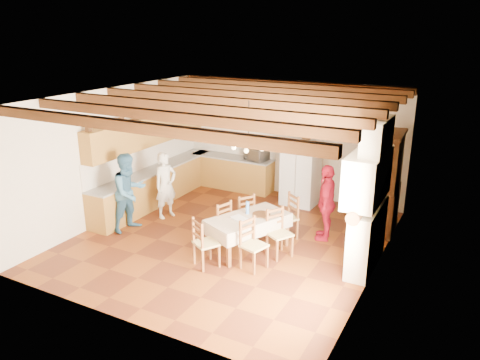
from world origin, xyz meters
name	(u,v)px	position (x,y,z in m)	size (l,w,h in m)	color
floor	(229,240)	(0.00, 0.00, -0.01)	(6.00, 6.50, 0.02)	#532412
ceiling	(228,96)	(0.00, 0.00, 3.01)	(6.00, 6.50, 0.02)	white
wall_back	(290,139)	(0.00, 3.26, 1.50)	(6.00, 0.02, 3.00)	beige
wall_front	(117,231)	(0.00, -3.26, 1.50)	(6.00, 0.02, 3.00)	beige
wall_left	(115,153)	(-3.01, 0.00, 1.50)	(0.02, 6.50, 3.00)	beige
wall_right	(381,196)	(3.01, 0.00, 1.50)	(0.02, 6.50, 3.00)	beige
ceiling_beams	(228,102)	(0.00, 0.00, 2.91)	(6.00, 6.30, 0.16)	#382110
lower_cabinets_left	(156,186)	(-2.70, 1.05, 0.43)	(0.60, 4.30, 0.86)	olive
lower_cabinets_back	(232,173)	(-1.55, 2.95, 0.43)	(2.30, 0.60, 0.86)	olive
countertop_left	(155,169)	(-2.70, 1.05, 0.88)	(0.62, 4.30, 0.04)	slate
countertop_back	(232,157)	(-1.55, 2.95, 0.88)	(2.34, 0.62, 0.04)	slate
backsplash_left	(145,156)	(-2.98, 1.05, 1.20)	(0.03, 4.30, 0.60)	silver
backsplash_back	(237,144)	(-1.55, 3.23, 1.20)	(2.30, 0.03, 0.60)	silver
upper_cabinets	(149,131)	(-2.83, 1.05, 1.85)	(0.35, 4.20, 0.70)	olive
fireplace	(366,195)	(2.72, 0.20, 1.40)	(0.56, 1.60, 2.80)	#EEE8C5
wall_picture	(349,132)	(1.55, 3.23, 1.85)	(0.34, 0.03, 0.42)	#311F16
refrigerator	(301,172)	(0.55, 2.67, 0.84)	(0.84, 0.69, 1.68)	white
hutch	(387,183)	(2.75, 2.05, 1.09)	(0.51, 1.20, 2.19)	#34210F
dining_table	(248,221)	(0.57, -0.24, 0.63)	(1.43, 1.83, 0.72)	beige
chandelier	(249,141)	(0.57, -0.24, 2.25)	(0.47, 0.47, 0.03)	black
chair_left_near	(219,222)	(-0.10, -0.27, 0.48)	(0.42, 0.40, 0.96)	brown
chair_left_far	(242,214)	(0.13, 0.35, 0.48)	(0.42, 0.40, 0.96)	brown
chair_right_near	(254,245)	(1.01, -0.86, 0.48)	(0.42, 0.40, 0.96)	brown
chair_right_far	(280,233)	(1.22, -0.18, 0.48)	(0.42, 0.40, 0.96)	brown
chair_end_near	(206,242)	(0.18, -1.19, 0.48)	(0.42, 0.40, 0.96)	brown
chair_end_far	(286,217)	(1.02, 0.64, 0.48)	(0.42, 0.40, 0.96)	brown
person_man	(166,185)	(-1.91, 0.41, 0.78)	(0.57, 0.37, 1.56)	silver
person_woman_blue	(129,192)	(-2.17, -0.54, 0.87)	(0.84, 0.66, 1.73)	teal
person_woman_red	(326,202)	(1.76, 1.00, 0.81)	(0.95, 0.40, 1.63)	#A61126
microwave	(256,154)	(-0.81, 2.95, 1.07)	(0.60, 0.41, 0.33)	silver
fridge_vase	(307,133)	(0.66, 2.67, 1.84)	(0.31, 0.31, 0.32)	#34210F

